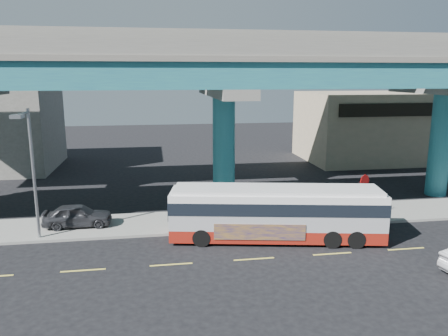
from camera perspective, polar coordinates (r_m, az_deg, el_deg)
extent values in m
plane|color=black|center=(21.92, 3.77, -11.47)|extent=(120.00, 120.00, 0.00)
cube|color=gray|center=(26.93, 1.16, -6.73)|extent=(70.00, 4.00, 0.15)
cube|color=#D8C64C|center=(21.45, -17.92, -12.61)|extent=(2.00, 0.12, 0.01)
cube|color=#D8C64C|center=(21.18, -6.92, -12.40)|extent=(2.00, 0.12, 0.01)
cube|color=#D8C64C|center=(21.65, 3.95, -11.77)|extent=(2.00, 0.12, 0.01)
cube|color=#D8C64C|center=(22.83, 13.95, -10.82)|extent=(2.00, 0.12, 0.01)
cube|color=#D8C64C|center=(24.62, 22.69, -9.72)|extent=(2.00, 0.12, 0.01)
cylinder|color=#1F5976|center=(29.38, -0.02, 2.16)|extent=(1.50, 1.50, 7.40)
cube|color=gray|center=(28.97, -0.02, 9.98)|extent=(2.00, 12.00, 0.60)
cube|color=gray|center=(32.41, -1.02, 11.79)|extent=(1.80, 5.00, 1.20)
cylinder|color=#1F5976|center=(35.57, 26.38, 2.63)|extent=(1.50, 1.50, 7.40)
cube|color=gray|center=(35.23, 26.99, 9.06)|extent=(2.00, 12.00, 0.60)
cube|color=gray|center=(38.11, 24.02, 10.81)|extent=(1.80, 5.00, 1.20)
cube|color=#1F5976|center=(25.50, 1.25, 11.95)|extent=(52.00, 5.00, 1.40)
cube|color=gray|center=(25.51, 1.26, 13.86)|extent=(52.00, 5.40, 0.30)
cube|color=gray|center=(23.08, 2.41, 15.41)|extent=(52.00, 0.25, 0.80)
cube|color=gray|center=(28.00, 0.31, 14.82)|extent=(52.00, 0.25, 0.80)
cube|color=#1F5976|center=(32.43, -1.03, 14.08)|extent=(52.00, 5.00, 1.40)
cube|color=gray|center=(32.47, -1.03, 15.58)|extent=(52.00, 5.40, 0.30)
cube|color=gray|center=(30.05, -0.34, 16.92)|extent=(52.00, 0.25, 0.80)
cube|color=gray|center=(34.98, -1.63, 16.23)|extent=(52.00, 0.25, 0.80)
cube|color=tan|center=(48.48, 18.79, 5.19)|extent=(14.00, 10.00, 7.00)
cube|color=black|center=(43.87, 22.07, 7.06)|extent=(12.00, 0.25, 1.20)
cube|color=maroon|center=(23.97, 6.77, -8.11)|extent=(11.50, 4.46, 0.66)
cube|color=#BCBDC2|center=(23.63, 6.83, -5.77)|extent=(11.50, 4.46, 1.41)
cube|color=black|center=(23.49, 6.86, -4.68)|extent=(11.57, 4.52, 0.66)
cube|color=silver|center=(23.35, 6.89, -3.46)|extent=(11.50, 4.46, 0.37)
cube|color=silver|center=(23.28, 6.91, -2.80)|extent=(11.06, 4.14, 0.19)
cube|color=black|center=(24.69, 20.06, -4.85)|extent=(0.46, 2.11, 1.12)
cube|color=black|center=(23.70, -6.92, -4.88)|extent=(0.46, 2.11, 1.12)
cube|color=#161354|center=(22.64, 4.67, -8.36)|extent=(4.61, 0.93, 0.84)
cylinder|color=black|center=(22.95, -2.96, -9.09)|extent=(0.97, 0.45, 0.94)
cylinder|color=black|center=(24.97, -2.56, -7.31)|extent=(0.97, 0.45, 0.94)
cylinder|color=black|center=(23.41, 13.96, -9.02)|extent=(0.97, 0.45, 0.94)
cylinder|color=black|center=(25.39, 12.94, -7.29)|extent=(0.97, 0.45, 0.94)
cylinder|color=black|center=(23.69, 16.87, -8.93)|extent=(0.97, 0.45, 0.94)
cylinder|color=black|center=(25.65, 15.64, -7.23)|extent=(0.97, 0.45, 0.94)
imported|color=#2E2F33|center=(26.72, -18.59, -5.88)|extent=(1.63, 3.88, 1.31)
cylinder|color=gray|center=(24.95, -23.59, -0.83)|extent=(0.16, 0.16, 6.93)
cylinder|color=gray|center=(23.59, -24.81, 6.46)|extent=(0.12, 1.87, 0.12)
cube|color=gray|center=(22.70, -25.42, 6.11)|extent=(0.50, 0.70, 0.18)
cylinder|color=gray|center=(27.80, 17.72, -3.95)|extent=(0.06, 0.06, 2.42)
cylinder|color=#B20A0A|center=(27.49, 17.90, -1.65)|extent=(0.77, 0.39, 0.84)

